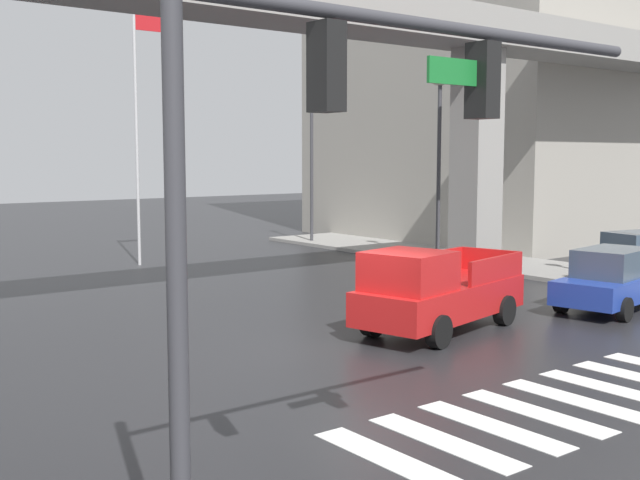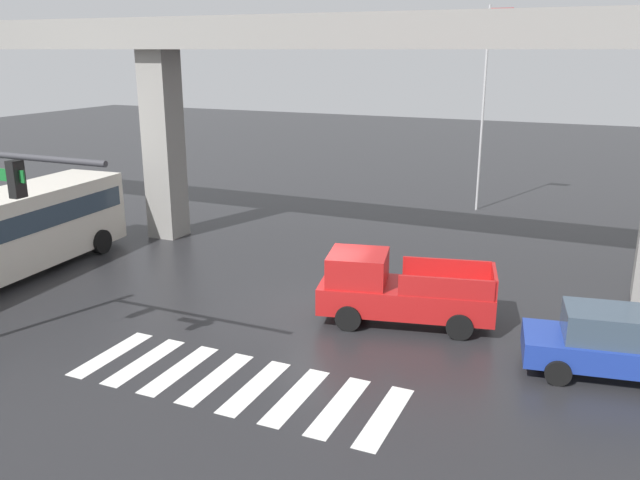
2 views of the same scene
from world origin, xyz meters
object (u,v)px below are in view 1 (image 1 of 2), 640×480
Objects in this scene: sedan_blue at (613,280)px; fire_hydrant at (617,277)px; traffic_signal_mast at (336,142)px; street_lamp_mid_block at (439,148)px; flagpole at (139,117)px; pickup_truck at (435,292)px; street_lamp_far_north at (312,150)px.

sedan_blue is 5.33× the size of fire_hydrant.
traffic_signal_mast reaches higher than fire_hydrant.
street_lamp_mid_block is 11.80m from flagpole.
sedan_blue is at bearing -9.84° from pickup_truck.
street_lamp_mid_block is at bearing 87.22° from fire_hydrant.
traffic_signal_mast is at bearing -110.21° from flagpole.
street_lamp_mid_block is 0.73× the size of flagpole.
traffic_signal_mast is 0.90× the size of street_lamp_far_north.
street_lamp_mid_block is 9.22m from fire_hydrant.
sedan_blue is at bearing -100.41° from street_lamp_far_north.
pickup_truck is at bearing 39.24° from traffic_signal_mast.
street_lamp_mid_block is at bearing 71.24° from sedan_blue.
traffic_signal_mast is (-14.72, -6.15, 3.53)m from sedan_blue.
sedan_blue is at bearing -68.63° from flagpole.
sedan_blue is 0.63× the size of street_lamp_mid_block.
street_lamp_mid_block is (18.10, 16.08, 0.17)m from traffic_signal_mast.
traffic_signal_mast is 0.90× the size of street_lamp_mid_block.
pickup_truck is 19.99m from street_lamp_far_north.
traffic_signal_mast is 30.46m from street_lamp_far_north.
street_lamp_far_north is at bearing 11.25° from flagpole.
flagpole is at bearing 69.79° from traffic_signal_mast.
flagpole reaches higher than fire_hydrant.
flagpole is at bearing 111.37° from sedan_blue.
flagpole reaches higher than pickup_truck.
flagpole reaches higher than traffic_signal_mast.
pickup_truck is 1.19× the size of sedan_blue.
fire_hydrant is 0.09× the size of flagpole.
street_lamp_mid_block is (9.31, 8.90, 3.57)m from pickup_truck.
fire_hydrant is at bearing 29.70° from sedan_blue.
sedan_blue reaches higher than fire_hydrant.
street_lamp_far_north reaches higher than sedan_blue.
traffic_signal_mast is at bearing -140.76° from pickup_truck.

